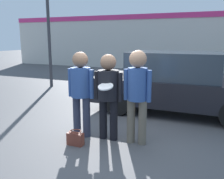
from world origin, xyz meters
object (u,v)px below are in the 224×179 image
Objects in this scene: person_left at (81,87)px; person_right at (137,89)px; person_middle_with_frisbee at (108,89)px; handbag at (75,138)px; parked_car_near at (177,83)px.

person_right is at bearing 3.58° from person_left.
person_middle_with_frisbee is 1.08m from handbag.
parked_car_near is at bearing 64.24° from handbag.
parked_car_near reaches higher than handbag.
person_middle_with_frisbee is 2.48m from parked_car_near.
person_right reaches higher than parked_car_near.
person_left is 5.57× the size of handbag.
person_right is at bearing 27.60° from handbag.
person_right is at bearing -98.79° from parked_car_near.
person_left is at bearing -122.06° from parked_car_near.
person_right is 0.40× the size of parked_car_near.
person_left reaches higher than person_middle_with_frisbee.
parked_car_near is 14.40× the size of handbag.
parked_car_near is at bearing 57.94° from person_left.
handbag is at bearing -75.20° from person_left.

